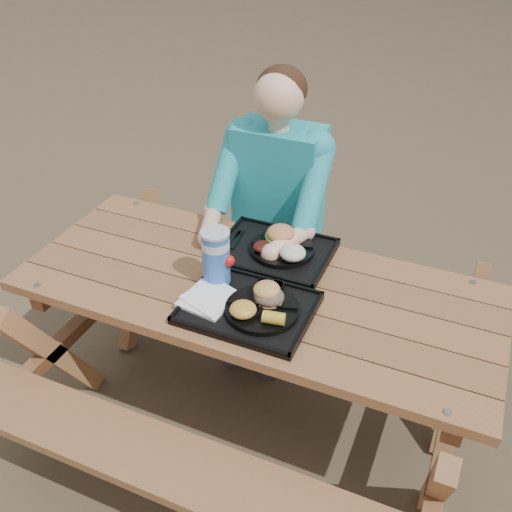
% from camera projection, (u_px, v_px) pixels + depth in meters
% --- Properties ---
extents(ground, '(60.00, 60.00, 0.00)m').
position_uv_depth(ground, '(256.00, 415.00, 2.57)').
color(ground, '#999999').
rests_on(ground, ground).
extents(picnic_table, '(1.80, 1.49, 0.75)m').
position_uv_depth(picnic_table, '(256.00, 356.00, 2.36)').
color(picnic_table, '#999999').
rests_on(picnic_table, ground).
extents(tray_near, '(0.45, 0.35, 0.02)m').
position_uv_depth(tray_near, '(248.00, 309.00, 2.01)').
color(tray_near, black).
rests_on(tray_near, picnic_table).
extents(tray_far, '(0.45, 0.35, 0.02)m').
position_uv_depth(tray_far, '(274.00, 252.00, 2.30)').
color(tray_far, black).
rests_on(tray_far, picnic_table).
extents(plate_near, '(0.26, 0.26, 0.02)m').
position_uv_depth(plate_near, '(262.00, 309.00, 1.98)').
color(plate_near, black).
rests_on(plate_near, tray_near).
extents(plate_far, '(0.26, 0.26, 0.02)m').
position_uv_depth(plate_far, '(282.00, 249.00, 2.29)').
color(plate_far, black).
rests_on(plate_far, tray_far).
extents(napkin_stack, '(0.19, 0.19, 0.02)m').
position_uv_depth(napkin_stack, '(208.00, 298.00, 2.03)').
color(napkin_stack, white).
rests_on(napkin_stack, tray_near).
extents(soda_cup, '(0.10, 0.10, 0.20)m').
position_uv_depth(soda_cup, '(216.00, 258.00, 2.07)').
color(soda_cup, blue).
rests_on(soda_cup, tray_near).
extents(condiment_bbq, '(0.05, 0.05, 0.03)m').
position_uv_depth(condiment_bbq, '(264.00, 285.00, 2.08)').
color(condiment_bbq, '#340B05').
rests_on(condiment_bbq, tray_near).
extents(condiment_mustard, '(0.06, 0.06, 0.03)m').
position_uv_depth(condiment_mustard, '(276.00, 288.00, 2.07)').
color(condiment_mustard, yellow).
rests_on(condiment_mustard, tray_near).
extents(sandwich, '(0.10, 0.10, 0.10)m').
position_uv_depth(sandwich, '(269.00, 289.00, 1.97)').
color(sandwich, '#D89A4C').
rests_on(sandwich, plate_near).
extents(mac_cheese, '(0.09, 0.09, 0.05)m').
position_uv_depth(mac_cheese, '(243.00, 309.00, 1.93)').
color(mac_cheese, gold).
rests_on(mac_cheese, plate_near).
extents(corn_cob, '(0.09, 0.09, 0.04)m').
position_uv_depth(corn_cob, '(274.00, 318.00, 1.89)').
color(corn_cob, gold).
rests_on(corn_cob, plate_near).
extents(cutlery_far, '(0.04, 0.14, 0.01)m').
position_uv_depth(cutlery_far, '(237.00, 240.00, 2.35)').
color(cutlery_far, black).
rests_on(cutlery_far, tray_far).
extents(burger, '(0.12, 0.12, 0.11)m').
position_uv_depth(burger, '(281.00, 230.00, 2.28)').
color(burger, '#CD8048').
rests_on(burger, plate_far).
extents(baked_beans, '(0.08, 0.08, 0.04)m').
position_uv_depth(baked_beans, '(263.00, 247.00, 2.25)').
color(baked_beans, '#46130E').
rests_on(baked_beans, plate_far).
extents(potato_salad, '(0.10, 0.10, 0.06)m').
position_uv_depth(potato_salad, '(293.00, 253.00, 2.19)').
color(potato_salad, '#F0E6CC').
rests_on(potato_salad, plate_far).
extents(diner, '(0.48, 0.84, 1.28)m').
position_uv_depth(diner, '(276.00, 227.00, 2.68)').
color(diner, teal).
rests_on(diner, ground).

